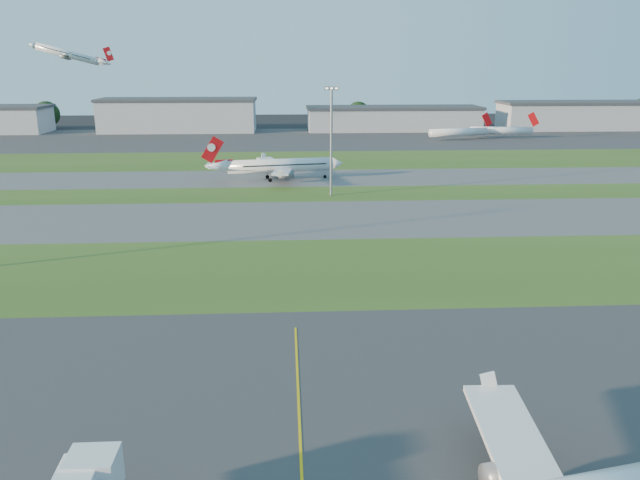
{
  "coord_description": "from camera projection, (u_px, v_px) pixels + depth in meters",
  "views": [
    {
      "loc": [
        4.13,
        -40.33,
        31.42
      ],
      "look_at": [
        8.81,
        44.59,
        7.0
      ],
      "focal_mm": 35.0,
      "sensor_mm": 36.0,
      "label": 1
    }
  ],
  "objects": [
    {
      "name": "taxiway_b",
      "position": [
        271.0,
        178.0,
        173.83
      ],
      "size": [
        300.0,
        26.0,
        0.01
      ],
      "primitive_type": "cube",
      "color": "#515154",
      "rests_on": "ground"
    },
    {
      "name": "hangar_west",
      "position": [
        179.0,
        115.0,
        287.39
      ],
      "size": [
        71.4,
        23.0,
        15.2
      ],
      "color": "#97999E",
      "rests_on": "ground"
    },
    {
      "name": "grass_strip_c",
      "position": [
        273.0,
        160.0,
        205.5
      ],
      "size": [
        300.0,
        40.0,
        0.01
      ],
      "primitive_type": "cube",
      "color": "#35541C",
      "rests_on": "ground"
    },
    {
      "name": "hangar_east",
      "position": [
        393.0,
        118.0,
        293.24
      ],
      "size": [
        81.6,
        23.0,
        11.2
      ],
      "color": "#97999E",
      "rests_on": "ground"
    },
    {
      "name": "airliner_departing",
      "position": [
        68.0,
        54.0,
        242.12
      ],
      "size": [
        28.28,
        23.73,
        8.94
      ],
      "rotation": [
        0.0,
        0.0,
        0.22
      ],
      "color": "white"
    },
    {
      "name": "airliner_taxiing",
      "position": [
        279.0,
        166.0,
        170.38
      ],
      "size": [
        35.53,
        29.89,
        11.16
      ],
      "rotation": [
        0.0,
        0.0,
        3.31
      ],
      "color": "white",
      "rests_on": "ground"
    },
    {
      "name": "tree_east",
      "position": [
        510.0,
        114.0,
        307.79
      ],
      "size": [
        10.45,
        10.45,
        11.4
      ],
      "color": "black",
      "rests_on": "ground"
    },
    {
      "name": "taxiway_a",
      "position": [
        267.0,
        219.0,
        128.73
      ],
      "size": [
        300.0,
        32.0,
        0.01
      ],
      "primitive_type": "cube",
      "color": "#515154",
      "rests_on": "ground"
    },
    {
      "name": "apron_far",
      "position": [
        276.0,
        139.0,
        263.09
      ],
      "size": [
        400.0,
        80.0,
        0.01
      ],
      "primitive_type": "cube",
      "color": "#333335",
      "rests_on": "ground"
    },
    {
      "name": "tree_west",
      "position": [
        47.0,
        114.0,
        298.48
      ],
      "size": [
        12.1,
        12.1,
        13.2
      ],
      "color": "black",
      "rests_on": "ground"
    },
    {
      "name": "tree_mid_west",
      "position": [
        235.0,
        117.0,
        299.77
      ],
      "size": [
        9.9,
        9.9,
        10.8
      ],
      "color": "black",
      "rests_on": "ground"
    },
    {
      "name": "mini_jet_far",
      "position": [
        502.0,
        130.0,
        263.93
      ],
      "size": [
        28.59,
        6.31,
        9.48
      ],
      "rotation": [
        0.0,
        0.0,
        -0.12
      ],
      "color": "white",
      "rests_on": "ground"
    },
    {
      "name": "grass_strip_b",
      "position": [
        269.0,
        195.0,
        152.72
      ],
      "size": [
        300.0,
        18.0,
        0.01
      ],
      "primitive_type": "cube",
      "color": "#35541C",
      "rests_on": "ground"
    },
    {
      "name": "hangar_far_east",
      "position": [
        600.0,
        115.0,
        298.26
      ],
      "size": [
        96.9,
        23.0,
        13.2
      ],
      "color": "#97999E",
      "rests_on": "ground"
    },
    {
      "name": "light_mast_centre",
      "position": [
        331.0,
        134.0,
        147.51
      ],
      "size": [
        3.2,
        0.7,
        25.8
      ],
      "color": "gray",
      "rests_on": "ground"
    },
    {
      "name": "grass_strip_a",
      "position": [
        261.0,
        271.0,
        97.06
      ],
      "size": [
        300.0,
        34.0,
        0.01
      ],
      "primitive_type": "cube",
      "color": "#35541C",
      "rests_on": "ground"
    },
    {
      "name": "mini_jet_near",
      "position": [
        459.0,
        132.0,
        257.92
      ],
      "size": [
        28.21,
        9.18,
        9.48
      ],
      "rotation": [
        0.0,
        0.0,
        0.24
      ],
      "color": "white",
      "rests_on": "ground"
    },
    {
      "name": "tree_mid_east",
      "position": [
        358.0,
        113.0,
        305.56
      ],
      "size": [
        11.55,
        11.55,
        12.6
      ],
      "color": "black",
      "rests_on": "ground"
    }
  ]
}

